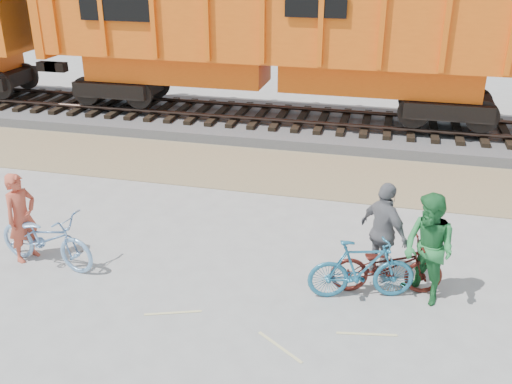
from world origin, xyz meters
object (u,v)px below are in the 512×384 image
bicycle_blue (46,238)px  person_solo (22,217)px  person_man (429,249)px  hopper_car_center (275,29)px  bicycle_maroon (387,266)px  person_woman (384,232)px  bicycle_teal (362,269)px

bicycle_blue → person_solo: bearing=88.3°
bicycle_blue → person_man: (6.53, 0.50, 0.39)m
hopper_car_center → bicycle_maroon: (3.73, -8.37, -2.53)m
hopper_car_center → person_woman: (3.63, -7.97, -2.12)m
bicycle_teal → person_solo: person_solo is taller
bicycle_teal → person_man: person_man is taller
bicycle_blue → bicycle_maroon: (5.92, 0.57, -0.05)m
person_woman → bicycle_maroon: bearing=148.5°
hopper_car_center → bicycle_teal: hopper_car_center is taller
person_man → person_woman: bearing=-167.3°
bicycle_blue → person_man: 6.56m
hopper_car_center → person_solo: size_ratio=8.38×
bicycle_maroon → person_solo: 6.45m
person_man → person_woman: size_ratio=1.04×
bicycle_blue → person_man: size_ratio=1.09×
hopper_car_center → person_solo: bearing=-106.9°
bicycle_maroon → bicycle_blue: bearing=83.8°
bicycle_teal → person_man: size_ratio=0.95×
bicycle_blue → person_solo: person_solo is taller
bicycle_teal → person_man: 1.09m
bicycle_blue → hopper_car_center: bearing=-4.2°
hopper_car_center → bicycle_blue: (-2.19, -8.94, -2.48)m
bicycle_maroon → bicycle_teal: bearing=112.1°
person_woman → hopper_car_center: bearing=-21.1°
bicycle_maroon → hopper_car_center: bearing=12.3°
bicycle_blue → person_woman: 5.91m
hopper_car_center → bicycle_blue: 9.53m
bicycle_maroon → person_woman: person_woman is taller
hopper_car_center → person_woman: bearing=-65.5°
bicycle_teal → person_woman: person_woman is taller
bicycle_maroon → person_man: 0.75m
hopper_car_center → bicycle_maroon: hopper_car_center is taller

